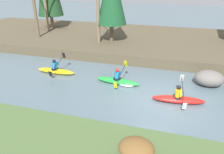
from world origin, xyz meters
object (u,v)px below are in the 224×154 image
at_px(kayaker_lead, 179,99).
at_px(kayaker_trailing, 56,70).
at_px(kayaker_middle, 120,81).
at_px(boulder_midstream, 209,78).

xyz_separation_m(kayaker_lead, kayaker_trailing, (-8.08, 1.61, 0.00)).
xyz_separation_m(kayaker_middle, kayaker_trailing, (-4.56, 0.37, 0.02)).
xyz_separation_m(kayaker_lead, kayaker_middle, (-3.52, 1.25, -0.02)).
bearing_deg(boulder_midstream, kayaker_middle, -166.26).
relative_size(kayaker_lead, boulder_midstream, 1.64).
height_order(kayaker_lead, kayaker_middle, same).
distance_m(kayaker_middle, boulder_midstream, 5.39).
xyz_separation_m(kayaker_trailing, boulder_midstream, (9.79, 0.91, 0.26)).
distance_m(kayaker_lead, boulder_midstream, 3.06).
height_order(kayaker_lead, boulder_midstream, kayaker_lead).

